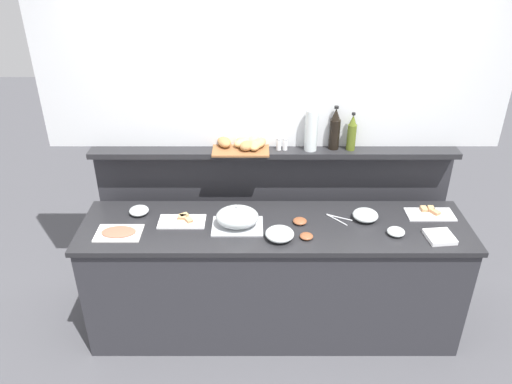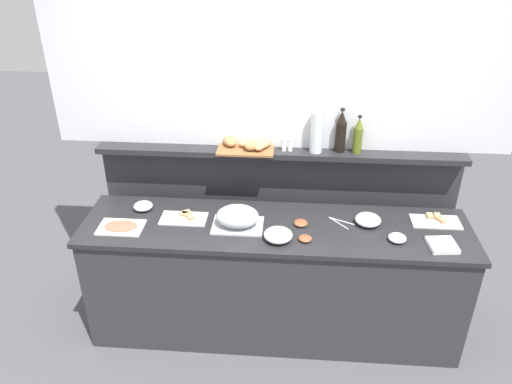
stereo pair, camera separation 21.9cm
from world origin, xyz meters
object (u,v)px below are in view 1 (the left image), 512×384
(serving_tongs, at_px, (339,219))
(water_carafe, at_px, (313,130))
(glass_bowl_large, at_px, (398,232))
(sandwich_platter_rear, at_px, (184,220))
(glass_bowl_medium, at_px, (281,234))
(condiment_bowl_dark, at_px, (301,221))
(sandwich_platter_side, at_px, (432,214))
(condiment_bowl_red, at_px, (308,236))
(glass_bowl_small, at_px, (367,216))
(glass_bowl_extra, at_px, (141,211))
(pepper_shaker, at_px, (287,144))
(olive_oil_bottle, at_px, (354,133))
(salt_shaker, at_px, (281,144))
(wine_bottle_dark, at_px, (336,130))
(bread_basket, at_px, (246,144))
(cold_cuts_platter, at_px, (120,232))
(serving_cloche, at_px, (239,218))
(napkin_stack, at_px, (441,237))

(serving_tongs, distance_m, water_carafe, 0.64)
(glass_bowl_large, bearing_deg, sandwich_platter_rear, 173.72)
(glass_bowl_medium, bearing_deg, condiment_bowl_dark, 51.99)
(sandwich_platter_side, bearing_deg, condiment_bowl_red, -161.91)
(glass_bowl_small, bearing_deg, glass_bowl_large, -48.39)
(glass_bowl_extra, height_order, pepper_shaker, pepper_shaker)
(olive_oil_bottle, relative_size, salt_shaker, 3.17)
(glass_bowl_medium, height_order, water_carafe, water_carafe)
(sandwich_platter_side, distance_m, sandwich_platter_rear, 1.72)
(wine_bottle_dark, bearing_deg, glass_bowl_medium, -123.45)
(glass_bowl_small, distance_m, condiment_bowl_red, 0.48)
(water_carafe, bearing_deg, wine_bottle_dark, 8.33)
(wine_bottle_dark, relative_size, pepper_shaker, 3.63)
(sandwich_platter_rear, distance_m, glass_bowl_medium, 0.68)
(sandwich_platter_side, bearing_deg, water_carafe, 160.92)
(glass_bowl_medium, bearing_deg, sandwich_platter_side, 15.59)
(glass_bowl_small, distance_m, salt_shaker, 0.78)
(serving_tongs, bearing_deg, bread_basket, 150.22)
(glass_bowl_medium, distance_m, condiment_bowl_dark, 0.24)
(glass_bowl_medium, xyz_separation_m, glass_bowl_small, (0.60, 0.23, -0.00))
(wine_bottle_dark, bearing_deg, glass_bowl_large, -57.32)
(glass_bowl_small, relative_size, pepper_shaker, 2.01)
(serving_tongs, bearing_deg, glass_bowl_large, -28.22)
(sandwich_platter_rear, bearing_deg, condiment_bowl_red, -13.35)
(condiment_bowl_dark, xyz_separation_m, salt_shaker, (-0.14, 0.40, 0.39))
(cold_cuts_platter, xyz_separation_m, condiment_bowl_red, (1.23, -0.05, 0.01))
(serving_tongs, relative_size, water_carafe, 0.58)
(serving_cloche, bearing_deg, glass_bowl_medium, -26.24)
(sandwich_platter_side, bearing_deg, condiment_bowl_dark, -173.10)
(sandwich_platter_rear, distance_m, water_carafe, 1.09)
(salt_shaker, distance_m, bread_basket, 0.24)
(bread_basket, bearing_deg, cold_cuts_platter, -146.32)
(bread_basket, bearing_deg, salt_shaker, -4.67)
(olive_oil_bottle, xyz_separation_m, salt_shaker, (-0.51, -0.01, -0.08))
(wine_bottle_dark, bearing_deg, condiment_bowl_dark, -121.28)
(glass_bowl_extra, height_order, water_carafe, water_carafe)
(serving_cloche, xyz_separation_m, olive_oil_bottle, (0.80, 0.45, 0.42))
(pepper_shaker, bearing_deg, sandwich_platter_rear, -151.63)
(cold_cuts_platter, bearing_deg, napkin_stack, -1.51)
(sandwich_platter_side, xyz_separation_m, condiment_bowl_dark, (-0.92, -0.11, 0.01))
(wine_bottle_dark, xyz_separation_m, bread_basket, (-0.63, -0.00, -0.10))
(glass_bowl_extra, bearing_deg, olive_oil_bottle, 10.79)
(glass_bowl_small, distance_m, glass_bowl_extra, 1.57)
(cold_cuts_platter, xyz_separation_m, pepper_shaker, (1.11, 0.53, 0.40))
(serving_cloche, bearing_deg, condiment_bowl_red, -16.16)
(serving_cloche, bearing_deg, sandwich_platter_side, 6.80)
(condiment_bowl_red, bearing_deg, salt_shaker, 105.89)
(glass_bowl_small, distance_m, condiment_bowl_dark, 0.45)
(sandwich_platter_side, height_order, cold_cuts_platter, sandwich_platter_side)
(bread_basket, bearing_deg, glass_bowl_medium, -68.89)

